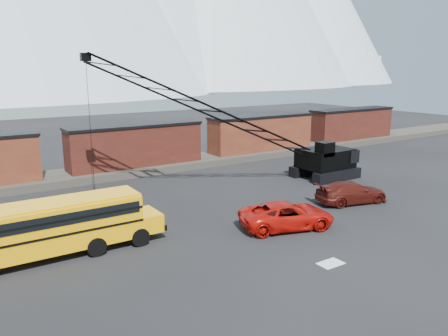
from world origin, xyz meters
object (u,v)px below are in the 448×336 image
Objects in this scene: school_bus at (55,226)px; red_pickup at (287,215)px; maroon_suv at (351,192)px; crawler_crane at (218,114)px.

red_pickup is at bearing -14.78° from school_bus.
maroon_suv is (21.62, -2.16, -0.95)m from school_bus.
school_bus is at bearing 92.39° from red_pickup.
red_pickup is at bearing 114.07° from maroon_suv.
crawler_crane is (1.20, 10.33, 5.68)m from red_pickup.
crawler_crane reaches higher than maroon_suv.
school_bus is 0.48× the size of crawler_crane.
maroon_suv is 0.24× the size of crawler_crane.
school_bus is 17.03m from crawler_crane.
school_bus reaches higher than maroon_suv.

